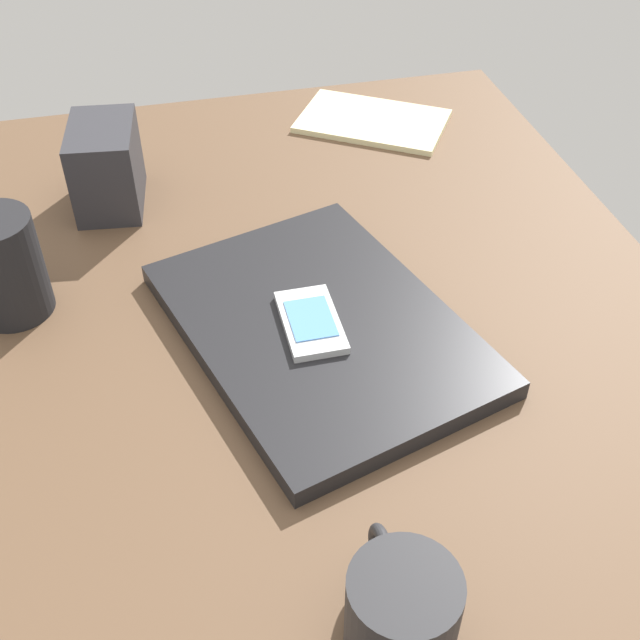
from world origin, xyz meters
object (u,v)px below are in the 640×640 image
at_px(pen_cup, 3,267).
at_px(coffee_mug, 401,613).
at_px(desk_organizer, 106,166).
at_px(laptop_closed, 320,328).
at_px(cell_phone_on_laptop, 309,322).
at_px(notepad, 373,121).

bearing_deg(pen_cup, coffee_mug, -147.76).
relative_size(coffee_mug, desk_organizer, 0.96).
xyz_separation_m(laptop_closed, coffee_mug, (-0.32, 0.02, 0.03)).
height_order(cell_phone_on_laptop, coffee_mug, coffee_mug).
xyz_separation_m(cell_phone_on_laptop, pen_cup, (0.12, 0.28, 0.03)).
distance_m(laptop_closed, notepad, 0.44).
height_order(cell_phone_on_laptop, desk_organizer, desk_organizer).
bearing_deg(pen_cup, cell_phone_on_laptop, -112.61).
xyz_separation_m(coffee_mug, desk_organizer, (0.61, 0.17, 0.01)).
xyz_separation_m(laptop_closed, notepad, (0.41, -0.17, -0.01)).
distance_m(notepad, pen_cup, 0.56).
bearing_deg(pen_cup, desk_organizer, -30.81).
bearing_deg(coffee_mug, pen_cup, 32.24).
distance_m(coffee_mug, notepad, 0.76).
relative_size(laptop_closed, pen_cup, 3.07).
height_order(laptop_closed, pen_cup, pen_cup).
xyz_separation_m(coffee_mug, notepad, (0.73, -0.20, -0.04)).
xyz_separation_m(cell_phone_on_laptop, coffee_mug, (-0.32, 0.01, 0.02)).
xyz_separation_m(laptop_closed, desk_organizer, (0.29, 0.19, 0.04)).
distance_m(notepad, desk_organizer, 0.38).
xyz_separation_m(laptop_closed, pen_cup, (0.11, 0.29, 0.04)).
relative_size(cell_phone_on_laptop, pen_cup, 0.88).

